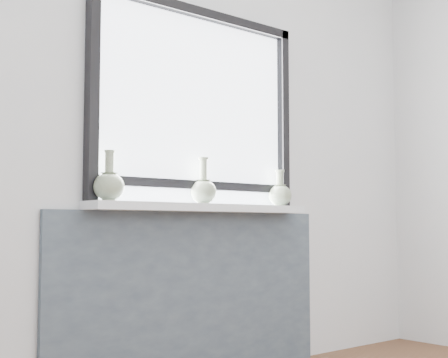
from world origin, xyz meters
TOP-DOWN VIEW (x-y plane):
  - back_wall at (0.00, 1.81)m, footprint 3.60×0.02m
  - apron_panel at (0.00, 1.78)m, footprint 1.70×0.03m
  - windowsill at (0.00, 1.71)m, footprint 1.32×0.18m
  - window at (0.00, 1.77)m, footprint 1.30×0.06m
  - vase_a at (-0.56, 1.70)m, footprint 0.14×0.14m
  - vase_b at (-0.00, 1.72)m, footprint 0.14×0.14m
  - vase_c at (0.55, 1.71)m, footprint 0.13×0.13m

SIDE VIEW (x-z plane):
  - apron_panel at x=0.00m, z-range 0.00..0.86m
  - windowsill at x=0.00m, z-range 0.86..0.90m
  - vase_c at x=0.55m, z-range 0.87..1.07m
  - vase_b at x=0.00m, z-range 0.85..1.10m
  - vase_a at x=-0.56m, z-range 0.86..1.09m
  - back_wall at x=0.00m, z-range 0.00..2.60m
  - window at x=0.00m, z-range 0.92..1.97m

